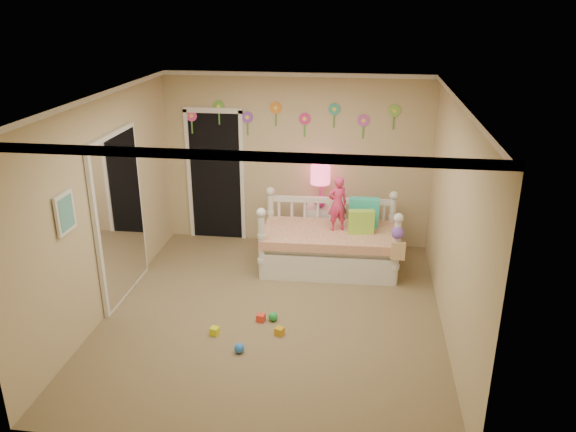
# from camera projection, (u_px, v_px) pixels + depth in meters

# --- Properties ---
(floor) EXTENTS (4.00, 4.50, 0.01)m
(floor) POSITION_uv_depth(u_px,v_px,m) (273.00, 314.00, 6.83)
(floor) COLOR #7F684C
(floor) RESTS_ON ground
(ceiling) EXTENTS (4.00, 4.50, 0.01)m
(ceiling) POSITION_uv_depth(u_px,v_px,m) (271.00, 98.00, 5.89)
(ceiling) COLOR white
(ceiling) RESTS_ON floor
(back_wall) EXTENTS (4.00, 0.01, 2.60)m
(back_wall) POSITION_uv_depth(u_px,v_px,m) (296.00, 161.00, 8.44)
(back_wall) COLOR tan
(back_wall) RESTS_ON floor
(left_wall) EXTENTS (0.01, 4.50, 2.60)m
(left_wall) POSITION_uv_depth(u_px,v_px,m) (104.00, 206.00, 6.61)
(left_wall) COLOR tan
(left_wall) RESTS_ON floor
(right_wall) EXTENTS (0.01, 4.50, 2.60)m
(right_wall) POSITION_uv_depth(u_px,v_px,m) (454.00, 223.00, 6.11)
(right_wall) COLOR tan
(right_wall) RESTS_ON floor
(crown_molding) EXTENTS (4.00, 4.50, 0.06)m
(crown_molding) POSITION_uv_depth(u_px,v_px,m) (271.00, 101.00, 5.90)
(crown_molding) COLOR white
(crown_molding) RESTS_ON ceiling
(daybed) EXTENTS (1.91, 1.06, 1.02)m
(daybed) POSITION_uv_depth(u_px,v_px,m) (329.00, 234.00, 7.84)
(daybed) COLOR white
(daybed) RESTS_ON floor
(pillow_turquoise) EXTENTS (0.42, 0.15, 0.42)m
(pillow_turquoise) POSITION_uv_depth(u_px,v_px,m) (364.00, 212.00, 7.88)
(pillow_turquoise) COLOR #2AD5CC
(pillow_turquoise) RESTS_ON daybed
(pillow_lime) EXTENTS (0.36, 0.17, 0.33)m
(pillow_lime) POSITION_uv_depth(u_px,v_px,m) (361.00, 222.00, 7.67)
(pillow_lime) COLOR #A1E445
(pillow_lime) RESTS_ON daybed
(child) EXTENTS (0.33, 0.28, 0.77)m
(child) POSITION_uv_depth(u_px,v_px,m) (337.00, 204.00, 7.70)
(child) COLOR #F33773
(child) RESTS_ON daybed
(nightstand) EXTENTS (0.41, 0.32, 0.65)m
(nightstand) POSITION_uv_depth(u_px,v_px,m) (319.00, 227.00, 8.57)
(nightstand) COLOR white
(nightstand) RESTS_ON floor
(table_lamp) EXTENTS (0.29, 0.29, 0.64)m
(table_lamp) POSITION_uv_depth(u_px,v_px,m) (320.00, 180.00, 8.30)
(table_lamp) COLOR #E51E92
(table_lamp) RESTS_ON nightstand
(closet_doorway) EXTENTS (0.90, 0.04, 2.07)m
(closet_doorway) POSITION_uv_depth(u_px,v_px,m) (215.00, 175.00, 8.68)
(closet_doorway) COLOR black
(closet_doorway) RESTS_ON back_wall
(flower_decals) EXTENTS (3.40, 0.02, 0.50)m
(flower_decals) POSITION_uv_depth(u_px,v_px,m) (290.00, 118.00, 8.21)
(flower_decals) COLOR #B2668C
(flower_decals) RESTS_ON back_wall
(mirror_closet) EXTENTS (0.07, 1.30, 2.10)m
(mirror_closet) POSITION_uv_depth(u_px,v_px,m) (120.00, 217.00, 6.97)
(mirror_closet) COLOR white
(mirror_closet) RESTS_ON left_wall
(wall_picture) EXTENTS (0.05, 0.34, 0.42)m
(wall_picture) POSITION_uv_depth(u_px,v_px,m) (65.00, 213.00, 5.68)
(wall_picture) COLOR white
(wall_picture) RESTS_ON left_wall
(hanging_bag) EXTENTS (0.20, 0.16, 0.36)m
(hanging_bag) POSITION_uv_depth(u_px,v_px,m) (397.00, 244.00, 7.23)
(hanging_bag) COLOR beige
(hanging_bag) RESTS_ON daybed
(toy_scatter) EXTENTS (1.10, 1.46, 0.11)m
(toy_scatter) POSITION_uv_depth(u_px,v_px,m) (248.00, 331.00, 6.39)
(toy_scatter) COLOR #996666
(toy_scatter) RESTS_ON floor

